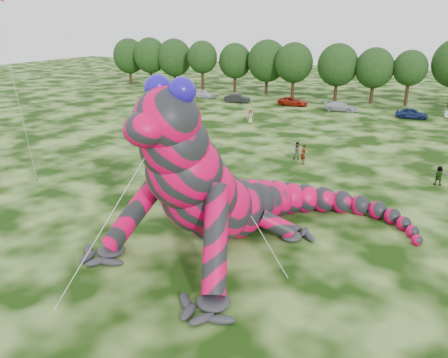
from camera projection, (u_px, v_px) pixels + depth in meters
ground at (288, 289)px, 21.95m from camera, size 240.00×240.00×0.00m
inflatable_gecko at (233, 156)px, 25.92m from camera, size 21.68×24.09×10.31m
tree_0 at (130, 61)px, 92.85m from camera, size 6.91×6.22×9.51m
tree_1 at (150, 62)px, 89.26m from camera, size 6.74×6.07×9.81m
tree_2 at (175, 63)px, 87.71m from camera, size 7.04×6.34×9.64m
tree_3 at (202, 66)px, 83.31m from camera, size 5.81×5.23×9.44m
tree_4 at (235, 68)px, 82.29m from camera, size 6.22×5.60×9.06m
tree_5 at (267, 67)px, 79.26m from camera, size 7.16×6.44×9.80m
tree_6 at (294, 71)px, 75.55m from camera, size 6.52×5.86×9.49m
tree_7 at (337, 73)px, 72.59m from camera, size 6.68×6.01×9.48m
tree_8 at (374, 76)px, 70.43m from camera, size 6.14×5.53×8.94m
tree_9 at (409, 78)px, 68.62m from camera, size 5.27×4.74×8.68m
car_0 at (203, 94)px, 76.87m from camera, size 4.54×2.04×1.51m
car_1 at (237, 98)px, 72.53m from camera, size 4.42×2.19×1.39m
car_2 at (293, 101)px, 69.92m from camera, size 4.79×2.23×1.33m
car_3 at (340, 106)px, 65.57m from camera, size 4.87×2.07×1.40m
car_4 at (412, 113)px, 60.53m from camera, size 4.30×1.81×1.45m
spectator_4 at (250, 117)px, 57.37m from camera, size 1.06×0.95×1.83m
spectator_5 at (439, 176)px, 35.71m from camera, size 1.56×0.70×1.62m
spectator_0 at (303, 155)px, 40.94m from camera, size 0.79×0.78×1.83m
spectator_1 at (298, 151)px, 42.27m from camera, size 0.99×0.86×1.76m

